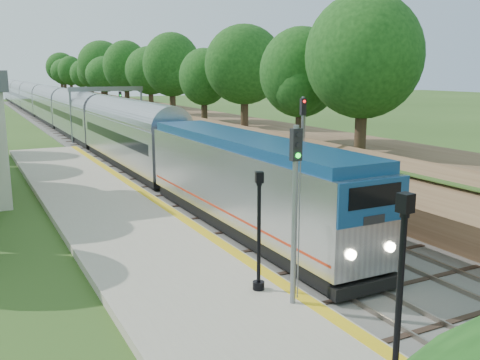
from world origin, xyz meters
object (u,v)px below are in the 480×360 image
train (52,109)px  lamppost_mid (399,307)px  signal_farside (302,137)px  lamppost_far (259,238)px  signal_platform (295,196)px  signal_gantry (107,99)px

train → lamppost_mid: (-3.52, -76.65, 0.26)m
lamppost_mid → signal_farside: signal_farside is taller
lamppost_far → signal_farside: size_ratio=0.67×
signal_platform → signal_gantry: bearing=83.5°
lamppost_mid → lamppost_far: 6.91m
signal_gantry → signal_farside: 34.02m
train → signal_farside: (6.20, -58.15, 1.67)m
train → signal_farside: 58.50m
signal_gantry → lamppost_far: 45.85m
signal_gantry → lamppost_mid: (-5.99, -52.31, -2.24)m
signal_platform → signal_farside: (9.10, 13.10, -0.04)m
lamppost_far → train: bearing=87.2°
lamppost_far → signal_farside: (9.57, 11.60, 1.71)m
lamppost_mid → lamppost_far: lamppost_mid is taller
lamppost_mid → signal_gantry: bearing=83.5°
signal_gantry → signal_platform: signal_platform is taller
lamppost_mid → lamppost_far: bearing=88.8°
signal_gantry → train: bearing=95.8°
signal_platform → signal_farside: signal_farside is taller
lamppost_far → signal_farside: 15.13m
signal_gantry → lamppost_far: bearing=-97.3°
lamppost_far → signal_gantry: bearing=82.7°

